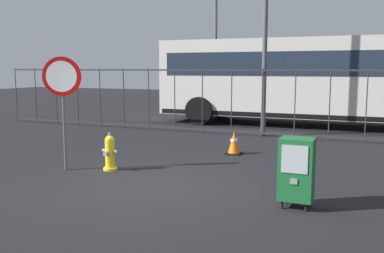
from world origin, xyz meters
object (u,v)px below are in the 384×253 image
at_px(traffic_cone, 234,143).
at_px(street_light_near_right, 216,17).
at_px(stop_sign, 62,89).
at_px(bus_near, 311,77).
at_px(street_light_near_left, 266,5).
at_px(fire_hydrant, 110,153).
at_px(newspaper_box_primary, 297,169).

bearing_deg(traffic_cone, street_light_near_right, 112.90).
height_order(stop_sign, bus_near, bus_near).
bearing_deg(bus_near, stop_sign, -112.94).
bearing_deg(street_light_near_left, traffic_cone, -89.33).
xyz_separation_m(stop_sign, traffic_cone, (2.61, 2.84, -1.34)).
xyz_separation_m(fire_hydrant, bus_near, (2.73, 8.36, 1.36)).
distance_m(bus_near, street_light_near_left, 3.66).
relative_size(fire_hydrant, stop_sign, 0.33).
distance_m(traffic_cone, street_light_near_right, 9.10).
distance_m(stop_sign, bus_near, 9.40).
xyz_separation_m(bus_near, street_light_near_right, (-4.15, 1.74, 2.39)).
xyz_separation_m(fire_hydrant, stop_sign, (-0.82, -0.34, 1.25)).
xyz_separation_m(newspaper_box_primary, stop_sign, (-4.61, 0.58, 1.03)).
height_order(stop_sign, street_light_near_right, street_light_near_right).
height_order(bus_near, street_light_near_left, street_light_near_left).
xyz_separation_m(traffic_cone, bus_near, (0.94, 5.86, 1.45)).
bearing_deg(traffic_cone, stop_sign, -132.62).
bearing_deg(bus_near, fire_hydrant, -108.80).
bearing_deg(bus_near, traffic_cone, -99.86).
bearing_deg(newspaper_box_primary, fire_hydrant, 166.39).
relative_size(newspaper_box_primary, bus_near, 0.10).
xyz_separation_m(traffic_cone, street_light_near_left, (-0.04, 3.02, 3.55)).
bearing_deg(stop_sign, bus_near, 67.77).
bearing_deg(street_light_near_right, stop_sign, -86.71).
bearing_deg(newspaper_box_primary, traffic_cone, 120.35).
bearing_deg(street_light_near_right, street_light_near_left, -55.23).
bearing_deg(street_light_near_right, bus_near, -22.68).
bearing_deg(traffic_cone, newspaper_box_primary, -59.65).
height_order(newspaper_box_primary, bus_near, bus_near).
height_order(bus_near, street_light_near_right, street_light_near_right).
bearing_deg(fire_hydrant, street_light_near_left, 72.42).
bearing_deg(stop_sign, traffic_cone, 47.38).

